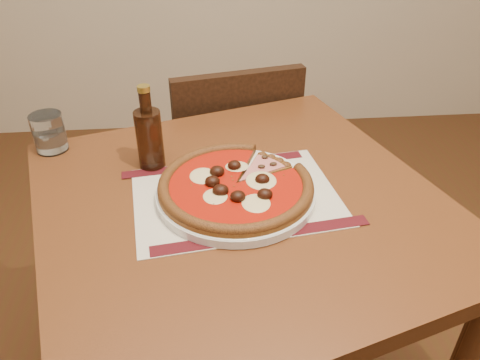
# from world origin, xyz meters

# --- Properties ---
(table) EXTENTS (1.00, 1.00, 0.75)m
(table) POSITION_xyz_m (-0.38, 1.19, 0.65)
(table) COLOR brown
(table) RESTS_ON ground
(chair_far) EXTENTS (0.47, 0.47, 0.84)m
(chair_far) POSITION_xyz_m (-0.36, 1.76, 0.48)
(chair_far) COLOR black
(chair_far) RESTS_ON ground
(placemat) EXTENTS (0.45, 0.35, 0.00)m
(placemat) POSITION_xyz_m (-0.39, 1.19, 0.75)
(placemat) COLOR beige
(placemat) RESTS_ON table
(plate) EXTENTS (0.32, 0.32, 0.02)m
(plate) POSITION_xyz_m (-0.39, 1.19, 0.76)
(plate) COLOR white
(plate) RESTS_ON placemat
(pizza) EXTENTS (0.32, 0.32, 0.04)m
(pizza) POSITION_xyz_m (-0.39, 1.19, 0.78)
(pizza) COLOR brown
(pizza) RESTS_ON plate
(ham_slice) EXTENTS (0.12, 0.12, 0.02)m
(ham_slice) POSITION_xyz_m (-0.32, 1.26, 0.78)
(ham_slice) COLOR brown
(ham_slice) RESTS_ON plate
(water_glass) EXTENTS (0.10, 0.10, 0.09)m
(water_glass) POSITION_xyz_m (-0.81, 1.43, 0.80)
(water_glass) COLOR white
(water_glass) RESTS_ON table
(bottle) EXTENTS (0.06, 0.06, 0.19)m
(bottle) POSITION_xyz_m (-0.57, 1.33, 0.83)
(bottle) COLOR #361B0D
(bottle) RESTS_ON table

